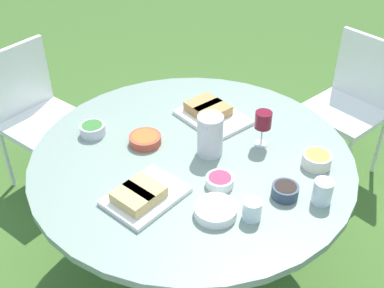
{
  "coord_description": "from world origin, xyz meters",
  "views": [
    {
      "loc": [
        1.56,
        0.72,
        2.06
      ],
      "look_at": [
        0.0,
        0.0,
        0.8
      ],
      "focal_mm": 45.0,
      "sensor_mm": 36.0,
      "label": 1
    }
  ],
  "objects_px": {
    "dining_table": "(192,170)",
    "chair_near_left": "(353,98)",
    "water_pitcher": "(210,135)",
    "wine_glass": "(263,121)",
    "chair_near_right": "(34,109)"
  },
  "relations": [
    {
      "from": "dining_table",
      "to": "water_pitcher",
      "type": "bearing_deg",
      "value": 124.1
    },
    {
      "from": "chair_near_left",
      "to": "chair_near_right",
      "type": "height_order",
      "value": "same"
    },
    {
      "from": "dining_table",
      "to": "water_pitcher",
      "type": "relative_size",
      "value": 7.43
    },
    {
      "from": "chair_near_left",
      "to": "wine_glass",
      "type": "xyz_separation_m",
      "value": [
        1.0,
        -0.29,
        0.34
      ]
    },
    {
      "from": "water_pitcher",
      "to": "dining_table",
      "type": "bearing_deg",
      "value": -55.9
    },
    {
      "from": "chair_near_left",
      "to": "chair_near_right",
      "type": "distance_m",
      "value": 1.96
    },
    {
      "from": "dining_table",
      "to": "chair_near_left",
      "type": "bearing_deg",
      "value": 155.44
    },
    {
      "from": "water_pitcher",
      "to": "wine_glass",
      "type": "bearing_deg",
      "value": 130.37
    },
    {
      "from": "chair_near_left",
      "to": "dining_table",
      "type": "bearing_deg",
      "value": -24.56
    },
    {
      "from": "dining_table",
      "to": "water_pitcher",
      "type": "xyz_separation_m",
      "value": [
        -0.05,
        0.07,
        0.19
      ]
    },
    {
      "from": "dining_table",
      "to": "wine_glass",
      "type": "bearing_deg",
      "value": 128.83
    },
    {
      "from": "dining_table",
      "to": "chair_near_left",
      "type": "relative_size",
      "value": 1.63
    },
    {
      "from": "chair_near_left",
      "to": "water_pitcher",
      "type": "bearing_deg",
      "value": -22.65
    },
    {
      "from": "dining_table",
      "to": "chair_near_left",
      "type": "distance_m",
      "value": 1.33
    },
    {
      "from": "chair_near_left",
      "to": "chair_near_right",
      "type": "relative_size",
      "value": 1.0
    }
  ]
}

